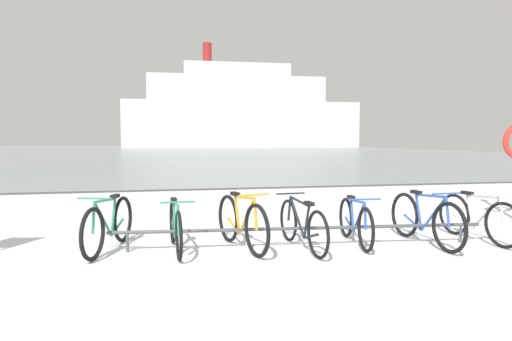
{
  "coord_description": "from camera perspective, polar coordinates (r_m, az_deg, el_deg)",
  "views": [
    {
      "loc": [
        -0.71,
        -3.75,
        1.58
      ],
      "look_at": [
        1.0,
        4.54,
        0.98
      ],
      "focal_mm": 30.51,
      "sensor_mm": 36.0,
      "label": 1
    }
  ],
  "objects": [
    {
      "name": "ground",
      "position": [
        57.68,
        -10.97,
        2.4
      ],
      "size": [
        80.0,
        132.0,
        0.08
      ],
      "color": "silver"
    },
    {
      "name": "bicycle_0",
      "position": [
        6.58,
        -18.72,
        -6.75
      ],
      "size": [
        0.61,
        1.72,
        0.82
      ],
      "color": "black",
      "rests_on": "ground"
    },
    {
      "name": "bicycle_4",
      "position": [
        6.78,
        12.87,
        -6.58
      ],
      "size": [
        0.46,
        1.6,
        0.75
      ],
      "color": "black",
      "rests_on": "ground"
    },
    {
      "name": "bicycle_6",
      "position": [
        7.65,
        27.01,
        -5.57
      ],
      "size": [
        0.46,
        1.65,
        0.8
      ],
      "color": "black",
      "rests_on": "ground"
    },
    {
      "name": "bicycle_5",
      "position": [
        7.07,
        21.3,
        -6.01
      ],
      "size": [
        0.46,
        1.78,
        0.84
      ],
      "color": "black",
      "rests_on": "ground"
    },
    {
      "name": "ferry_ship",
      "position": [
        87.85,
        -2.07,
        7.52
      ],
      "size": [
        46.08,
        11.09,
        20.4
      ],
      "color": "white",
      "rests_on": "ground"
    },
    {
      "name": "bicycle_3",
      "position": [
        6.36,
        6.04,
        -7.14
      ],
      "size": [
        0.46,
        1.71,
        0.77
      ],
      "color": "black",
      "rests_on": "ground"
    },
    {
      "name": "bike_rack",
      "position": [
        6.48,
        5.99,
        -7.62
      ],
      "size": [
        5.53,
        0.55,
        0.31
      ],
      "color": "#4C5156",
      "rests_on": "ground"
    },
    {
      "name": "bicycle_2",
      "position": [
        6.32,
        -1.91,
        -6.86
      ],
      "size": [
        0.57,
        1.69,
        0.85
      ],
      "color": "black",
      "rests_on": "ground"
    },
    {
      "name": "bicycle_1",
      "position": [
        6.3,
        -10.51,
        -7.27
      ],
      "size": [
        0.46,
        1.66,
        0.77
      ],
      "color": "black",
      "rests_on": "ground"
    }
  ]
}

